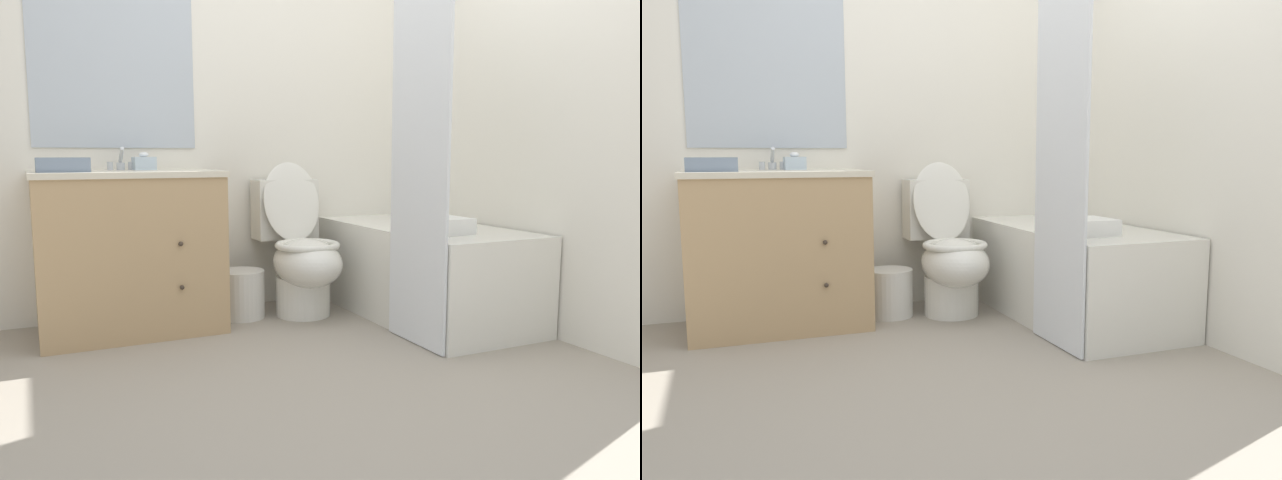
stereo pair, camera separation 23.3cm
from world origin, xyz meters
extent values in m
plane|color=gray|center=(0.00, 0.00, 0.00)|extent=(14.00, 14.00, 0.00)
cube|color=white|center=(0.00, 1.60, 1.25)|extent=(8.00, 0.05, 2.50)
cube|color=#B2BCC6|center=(-0.73, 1.57, 1.43)|extent=(0.87, 0.01, 0.93)
cube|color=white|center=(1.22, 0.79, 1.25)|extent=(0.05, 2.57, 2.50)
cube|color=tan|center=(-0.73, 1.28, 0.41)|extent=(0.91, 0.58, 0.82)
cube|color=beige|center=(-0.73, 1.28, 0.83)|extent=(0.93, 0.60, 0.03)
cylinder|color=silver|center=(-0.73, 1.28, 0.79)|extent=(0.28, 0.28, 0.10)
sphere|color=#382D23|center=(-0.52, 0.98, 0.49)|extent=(0.02, 0.02, 0.02)
sphere|color=#382D23|center=(-0.52, 0.98, 0.27)|extent=(0.02, 0.02, 0.02)
cylinder|color=silver|center=(-0.73, 1.47, 0.87)|extent=(0.04, 0.04, 0.04)
cylinder|color=silver|center=(-0.73, 1.42, 0.93)|extent=(0.02, 0.11, 0.09)
cylinder|color=silver|center=(-0.78, 1.47, 0.87)|extent=(0.03, 0.03, 0.04)
cylinder|color=silver|center=(-0.67, 1.47, 0.87)|extent=(0.03, 0.03, 0.04)
cylinder|color=silver|center=(0.23, 1.18, 0.12)|extent=(0.32, 0.32, 0.23)
ellipsoid|color=silver|center=(0.23, 1.12, 0.32)|extent=(0.37, 0.51, 0.28)
torus|color=silver|center=(0.23, 1.12, 0.42)|extent=(0.37, 0.37, 0.04)
cube|color=silver|center=(0.23, 1.46, 0.60)|extent=(0.38, 0.18, 0.36)
ellipsoid|color=silver|center=(0.23, 1.35, 0.65)|extent=(0.35, 0.15, 0.47)
cube|color=silver|center=(0.85, 0.88, 0.26)|extent=(0.67, 1.39, 0.53)
cube|color=#A5A7A2|center=(0.85, 0.88, 0.52)|extent=(0.55, 1.27, 0.01)
cube|color=white|center=(0.50, 0.43, 1.00)|extent=(0.01, 0.47, 1.99)
cylinder|color=silver|center=(-0.12, 1.28, 0.14)|extent=(0.27, 0.27, 0.27)
cube|color=silver|center=(-0.61, 1.42, 0.88)|extent=(0.11, 0.13, 0.07)
ellipsoid|color=white|center=(-0.61, 1.42, 0.93)|extent=(0.05, 0.04, 0.03)
cube|color=slate|center=(-1.04, 1.14, 0.88)|extent=(0.24, 0.14, 0.07)
cube|color=white|center=(0.70, 0.55, 0.57)|extent=(0.31, 0.26, 0.08)
camera|label=1|loc=(-1.20, -2.07, 0.93)|focal=35.00mm
camera|label=2|loc=(-0.99, -2.16, 0.93)|focal=35.00mm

